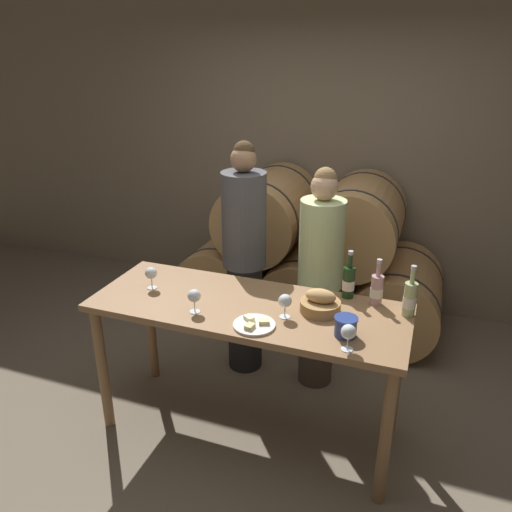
# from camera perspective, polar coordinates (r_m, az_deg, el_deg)

# --- Properties ---
(ground_plane) EXTENTS (10.00, 10.00, 0.00)m
(ground_plane) POSITION_cam_1_polar(r_m,az_deg,el_deg) (3.39, -0.84, -18.96)
(ground_plane) COLOR #726654
(stone_wall_back) EXTENTS (10.00, 0.12, 3.20)m
(stone_wall_back) POSITION_cam_1_polar(r_m,az_deg,el_deg) (4.57, 8.61, 14.19)
(stone_wall_back) COLOR #7F705B
(stone_wall_back) RESTS_ON ground_plane
(barrel_stack) EXTENTS (2.21, 0.93, 1.31)m
(barrel_stack) POSITION_cam_1_polar(r_m,az_deg,el_deg) (4.29, 6.19, -0.33)
(barrel_stack) COLOR tan
(barrel_stack) RESTS_ON ground_plane
(tasting_table) EXTENTS (1.83, 0.68, 0.89)m
(tasting_table) POSITION_cam_1_polar(r_m,az_deg,el_deg) (2.94, -0.93, -7.60)
(tasting_table) COLOR olive
(tasting_table) RESTS_ON ground_plane
(person_left) EXTENTS (0.31, 0.31, 1.70)m
(person_left) POSITION_cam_1_polar(r_m,az_deg,el_deg) (3.52, -1.34, -0.42)
(person_left) COLOR #232326
(person_left) RESTS_ON ground_plane
(person_right) EXTENTS (0.30, 0.30, 1.57)m
(person_right) POSITION_cam_1_polar(r_m,az_deg,el_deg) (3.40, 7.27, -2.71)
(person_right) COLOR #4C4238
(person_right) RESTS_ON ground_plane
(wine_bottle_red) EXTENTS (0.07, 0.07, 0.29)m
(wine_bottle_red) POSITION_cam_1_polar(r_m,az_deg,el_deg) (2.97, 10.54, -2.89)
(wine_bottle_red) COLOR #193819
(wine_bottle_red) RESTS_ON tasting_table
(wine_bottle_white) EXTENTS (0.07, 0.07, 0.30)m
(wine_bottle_white) POSITION_cam_1_polar(r_m,az_deg,el_deg) (2.85, 17.16, -4.68)
(wine_bottle_white) COLOR #ADBC7F
(wine_bottle_white) RESTS_ON tasting_table
(wine_bottle_rose) EXTENTS (0.07, 0.07, 0.28)m
(wine_bottle_rose) POSITION_cam_1_polar(r_m,az_deg,el_deg) (2.93, 13.63, -3.71)
(wine_bottle_rose) COLOR #BC8E93
(wine_bottle_rose) RESTS_ON tasting_table
(blue_crock) EXTENTS (0.12, 0.12, 0.11)m
(blue_crock) POSITION_cam_1_polar(r_m,az_deg,el_deg) (2.60, 10.22, -7.84)
(blue_crock) COLOR navy
(blue_crock) RESTS_ON tasting_table
(bread_basket) EXTENTS (0.23, 0.23, 0.14)m
(bread_basket) POSITION_cam_1_polar(r_m,az_deg,el_deg) (2.81, 7.36, -5.38)
(bread_basket) COLOR #A87F4C
(bread_basket) RESTS_ON tasting_table
(cheese_plate) EXTENTS (0.23, 0.23, 0.04)m
(cheese_plate) POSITION_cam_1_polar(r_m,az_deg,el_deg) (2.66, -0.20, -7.83)
(cheese_plate) COLOR white
(cheese_plate) RESTS_ON tasting_table
(wine_glass_far_left) EXTENTS (0.07, 0.07, 0.14)m
(wine_glass_far_left) POSITION_cam_1_polar(r_m,az_deg,el_deg) (3.10, -11.88, -1.96)
(wine_glass_far_left) COLOR white
(wine_glass_far_left) RESTS_ON tasting_table
(wine_glass_left) EXTENTS (0.07, 0.07, 0.14)m
(wine_glass_left) POSITION_cam_1_polar(r_m,az_deg,el_deg) (2.78, -7.09, -4.60)
(wine_glass_left) COLOR white
(wine_glass_left) RESTS_ON tasting_table
(wine_glass_center) EXTENTS (0.07, 0.07, 0.14)m
(wine_glass_center) POSITION_cam_1_polar(r_m,az_deg,el_deg) (2.71, 3.34, -5.20)
(wine_glass_center) COLOR white
(wine_glass_center) RESTS_ON tasting_table
(wine_glass_right) EXTENTS (0.07, 0.07, 0.14)m
(wine_glass_right) POSITION_cam_1_polar(r_m,az_deg,el_deg) (2.47, 10.52, -8.59)
(wine_glass_right) COLOR white
(wine_glass_right) RESTS_ON tasting_table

